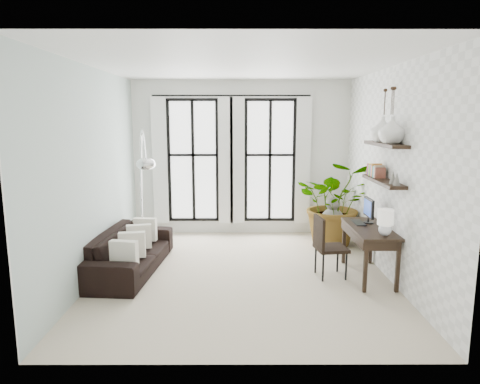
{
  "coord_description": "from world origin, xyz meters",
  "views": [
    {
      "loc": [
        -0.04,
        -6.42,
        2.44
      ],
      "look_at": [
        -0.03,
        0.3,
        1.27
      ],
      "focal_mm": 32.0,
      "sensor_mm": 36.0,
      "label": 1
    }
  ],
  "objects_px": {
    "buddha": "(332,225)",
    "arc_lamp": "(143,159)",
    "sofa": "(130,251)",
    "plant": "(336,203)",
    "desk": "(370,232)",
    "desk_chair": "(326,243)"
  },
  "relations": [
    {
      "from": "desk",
      "to": "buddha",
      "type": "relative_size",
      "value": 1.41
    },
    {
      "from": "sofa",
      "to": "desk_chair",
      "type": "distance_m",
      "value": 3.11
    },
    {
      "from": "plant",
      "to": "buddha",
      "type": "height_order",
      "value": "plant"
    },
    {
      "from": "sofa",
      "to": "arc_lamp",
      "type": "height_order",
      "value": "arc_lamp"
    },
    {
      "from": "sofa",
      "to": "buddha",
      "type": "bearing_deg",
      "value": -64.11
    },
    {
      "from": "plant",
      "to": "arc_lamp",
      "type": "xyz_separation_m",
      "value": [
        -3.51,
        -0.72,
        0.91
      ]
    },
    {
      "from": "plant",
      "to": "desk",
      "type": "height_order",
      "value": "plant"
    },
    {
      "from": "desk",
      "to": "plant",
      "type": "bearing_deg",
      "value": 94.34
    },
    {
      "from": "desk",
      "to": "arc_lamp",
      "type": "height_order",
      "value": "arc_lamp"
    },
    {
      "from": "plant",
      "to": "buddha",
      "type": "relative_size",
      "value": 1.73
    },
    {
      "from": "sofa",
      "to": "arc_lamp",
      "type": "bearing_deg",
      "value": -3.45
    },
    {
      "from": "sofa",
      "to": "plant",
      "type": "distance_m",
      "value": 3.91
    },
    {
      "from": "buddha",
      "to": "arc_lamp",
      "type": "bearing_deg",
      "value": -169.07
    },
    {
      "from": "sofa",
      "to": "arc_lamp",
      "type": "distance_m",
      "value": 1.58
    },
    {
      "from": "plant",
      "to": "desk",
      "type": "xyz_separation_m",
      "value": [
        0.13,
        -1.76,
        -0.09
      ]
    },
    {
      "from": "desk",
      "to": "buddha",
      "type": "distance_m",
      "value": 1.75
    },
    {
      "from": "buddha",
      "to": "sofa",
      "type": "bearing_deg",
      "value": -158.9
    },
    {
      "from": "sofa",
      "to": "buddha",
      "type": "relative_size",
      "value": 2.35
    },
    {
      "from": "sofa",
      "to": "desk",
      "type": "relative_size",
      "value": 1.67
    },
    {
      "from": "desk_chair",
      "to": "arc_lamp",
      "type": "xyz_separation_m",
      "value": [
        -2.99,
        0.99,
        1.19
      ]
    },
    {
      "from": "desk",
      "to": "sofa",
      "type": "bearing_deg",
      "value": 174.87
    },
    {
      "from": "sofa",
      "to": "desk",
      "type": "bearing_deg",
      "value": -90.34
    }
  ]
}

